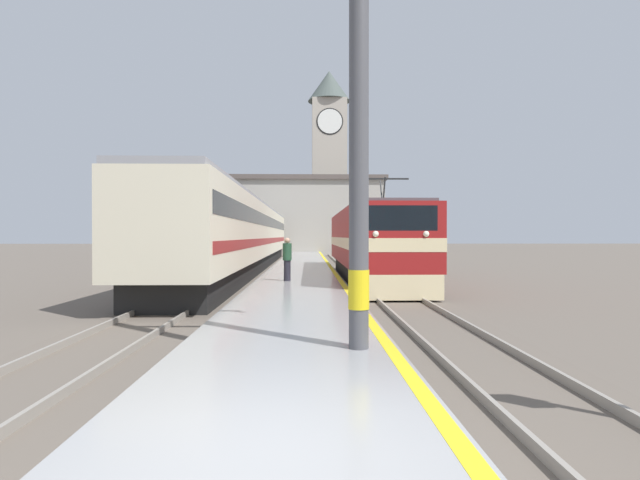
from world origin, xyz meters
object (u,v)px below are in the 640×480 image
object	(u,v)px
catenary_mast	(363,77)
person_on_platform	(287,258)
locomotive_train	(370,244)
clock_tower	(329,155)
passenger_train	(247,234)

from	to	relation	value
catenary_mast	person_on_platform	distance (m)	11.99
locomotive_train	catenary_mast	world-z (taller)	catenary_mast
catenary_mast	clock_tower	bearing A→B (deg)	88.04
locomotive_train	clock_tower	world-z (taller)	clock_tower
catenary_mast	person_on_platform	xyz separation A→B (m)	(-1.62, 11.42, -3.26)
passenger_train	clock_tower	size ratio (longest dim) A/B	1.60
locomotive_train	clock_tower	distance (m)	45.68
passenger_train	catenary_mast	size ratio (longest dim) A/B	4.65
passenger_train	catenary_mast	world-z (taller)	catenary_mast
locomotive_train	passenger_train	distance (m)	11.15
locomotive_train	passenger_train	world-z (taller)	locomotive_train
catenary_mast	clock_tower	size ratio (longest dim) A/B	0.34
person_on_platform	catenary_mast	bearing A→B (deg)	-81.93
catenary_mast	person_on_platform	size ratio (longest dim) A/B	5.11
catenary_mast	person_on_platform	world-z (taller)	catenary_mast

